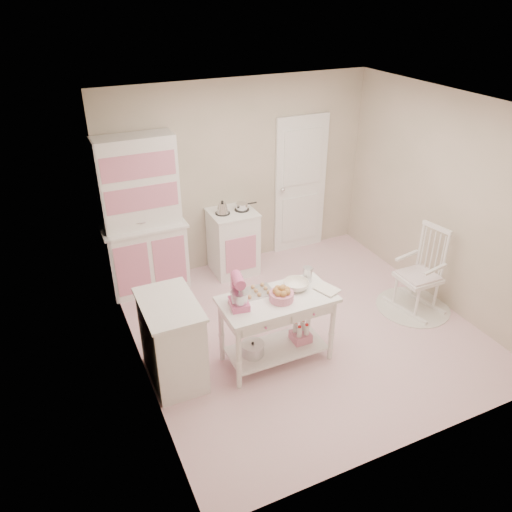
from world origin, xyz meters
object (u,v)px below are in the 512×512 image
(stove, at_px, (233,242))
(base_cabinet, at_px, (172,341))
(stand_mixer, at_px, (239,292))
(hutch, at_px, (142,217))
(rocking_chair, at_px, (419,270))
(work_table, at_px, (277,329))
(bread_basket, at_px, (282,296))

(stove, relative_size, base_cabinet, 1.00)
(stand_mixer, bearing_deg, base_cabinet, 174.52)
(hutch, height_order, base_cabinet, hutch)
(rocking_chair, bearing_deg, work_table, 173.39)
(rocking_chair, relative_size, bread_basket, 4.40)
(stove, xyz_separation_m, rocking_chair, (1.73, -1.81, 0.09))
(base_cabinet, bearing_deg, stand_mixer, -15.35)
(hutch, relative_size, rocking_chair, 1.89)
(base_cabinet, relative_size, bread_basket, 3.68)
(stove, distance_m, bread_basket, 2.07)
(base_cabinet, height_order, bread_basket, base_cabinet)
(work_table, bearing_deg, rocking_chair, 4.34)
(rocking_chair, xyz_separation_m, bread_basket, (-2.01, -0.20, 0.30))
(base_cabinet, bearing_deg, hutch, 84.05)
(hutch, height_order, rocking_chair, hutch)
(work_table, xyz_separation_m, bread_basket, (0.02, -0.05, 0.45))
(stove, relative_size, stand_mixer, 2.71)
(work_table, bearing_deg, stand_mixer, 177.27)
(hutch, height_order, bread_basket, hutch)
(hutch, distance_m, work_table, 2.30)
(base_cabinet, xyz_separation_m, work_table, (1.08, -0.20, -0.06))
(base_cabinet, height_order, stand_mixer, stand_mixer)
(bread_basket, bearing_deg, stand_mixer, 170.96)
(stove, height_order, work_table, stove)
(hutch, height_order, work_table, hutch)
(stove, height_order, stand_mixer, stand_mixer)
(stove, xyz_separation_m, base_cabinet, (-1.39, -1.76, 0.00))
(stove, bearing_deg, base_cabinet, -128.21)
(stove, distance_m, base_cabinet, 2.25)
(rocking_chair, relative_size, stand_mixer, 3.24)
(hutch, bearing_deg, base_cabinet, -95.95)
(base_cabinet, xyz_separation_m, stand_mixer, (0.66, -0.18, 0.51))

